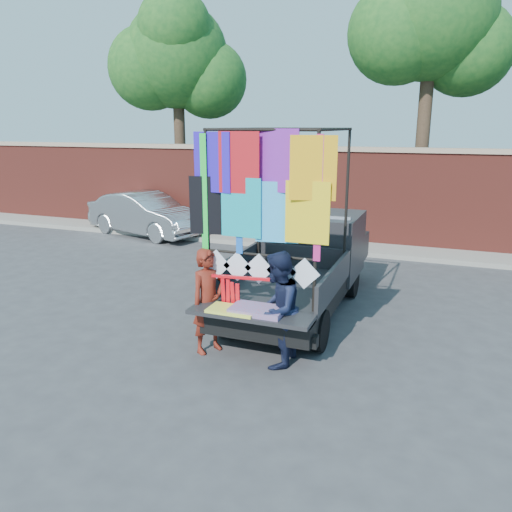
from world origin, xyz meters
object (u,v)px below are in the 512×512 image
(sedan, at_px, (146,214))
(woman, at_px, (209,301))
(man, at_px, (277,310))
(pickup_truck, at_px, (307,260))

(sedan, xyz_separation_m, woman, (5.26, -6.43, 0.13))
(sedan, height_order, man, man)
(pickup_truck, bearing_deg, sedan, 146.90)
(pickup_truck, height_order, woman, pickup_truck)
(sedan, bearing_deg, pickup_truck, -107.53)
(man, bearing_deg, sedan, -136.00)
(woman, bearing_deg, pickup_truck, 11.76)
(pickup_truck, bearing_deg, woman, -106.00)
(sedan, relative_size, man, 2.43)
(pickup_truck, relative_size, sedan, 1.30)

